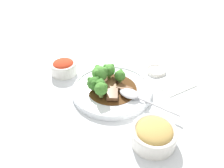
% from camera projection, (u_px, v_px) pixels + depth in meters
% --- Properties ---
extents(ground_plane, '(4.00, 4.00, 0.00)m').
position_uv_depth(ground_plane, '(112.00, 92.00, 0.74)').
color(ground_plane, silver).
extents(main_plate, '(0.27, 0.27, 0.02)m').
position_uv_depth(main_plate, '(112.00, 90.00, 0.73)').
color(main_plate, white).
rests_on(main_plate, ground_plane).
extents(beef_strip_0, '(0.06, 0.04, 0.01)m').
position_uv_depth(beef_strip_0, '(110.00, 83.00, 0.74)').
color(beef_strip_0, brown).
rests_on(beef_strip_0, main_plate).
extents(beef_strip_1, '(0.04, 0.06, 0.01)m').
position_uv_depth(beef_strip_1, '(124.00, 89.00, 0.71)').
color(beef_strip_1, brown).
rests_on(beef_strip_1, main_plate).
extents(beef_strip_2, '(0.07, 0.05, 0.01)m').
position_uv_depth(beef_strip_2, '(109.00, 89.00, 0.71)').
color(beef_strip_2, brown).
rests_on(beef_strip_2, main_plate).
extents(beef_strip_3, '(0.06, 0.06, 0.01)m').
position_uv_depth(beef_strip_3, '(112.00, 94.00, 0.69)').
color(beef_strip_3, brown).
rests_on(beef_strip_3, main_plate).
extents(broccoli_floret_0, '(0.04, 0.04, 0.05)m').
position_uv_depth(broccoli_floret_0, '(94.00, 83.00, 0.70)').
color(broccoli_floret_0, '#7FA84C').
rests_on(broccoli_floret_0, main_plate).
extents(broccoli_floret_1, '(0.03, 0.03, 0.05)m').
position_uv_depth(broccoli_floret_1, '(100.00, 84.00, 0.69)').
color(broccoli_floret_1, '#8EB756').
rests_on(broccoli_floret_1, main_plate).
extents(broccoli_floret_2, '(0.04, 0.04, 0.05)m').
position_uv_depth(broccoli_floret_2, '(101.00, 89.00, 0.67)').
color(broccoli_floret_2, '#7FA84C').
rests_on(broccoli_floret_2, main_plate).
extents(broccoli_floret_3, '(0.04, 0.04, 0.05)m').
position_uv_depth(broccoli_floret_3, '(109.00, 70.00, 0.75)').
color(broccoli_floret_3, '#8EB756').
rests_on(broccoli_floret_3, main_plate).
extents(broccoli_floret_4, '(0.04, 0.04, 0.05)m').
position_uv_depth(broccoli_floret_4, '(120.00, 75.00, 0.73)').
color(broccoli_floret_4, '#8EB756').
rests_on(broccoli_floret_4, main_plate).
extents(broccoli_floret_5, '(0.05, 0.05, 0.06)m').
position_uv_depth(broccoli_floret_5, '(100.00, 73.00, 0.73)').
color(broccoli_floret_5, '#7FA84C').
rests_on(broccoli_floret_5, main_plate).
extents(serving_spoon, '(0.09, 0.20, 0.01)m').
position_uv_depth(serving_spoon, '(133.00, 95.00, 0.68)').
color(serving_spoon, '#B7B7BC').
rests_on(serving_spoon, main_plate).
extents(side_bowl_kimchi, '(0.10, 0.10, 0.05)m').
position_uv_depth(side_bowl_kimchi, '(64.00, 67.00, 0.81)').
color(side_bowl_kimchi, white).
rests_on(side_bowl_kimchi, ground_plane).
extents(side_bowl_appetizer, '(0.12, 0.12, 0.06)m').
position_uv_depth(side_bowl_appetizer, '(154.00, 134.00, 0.56)').
color(side_bowl_appetizer, white).
rests_on(side_bowl_appetizer, ground_plane).
extents(sauce_dish, '(0.07, 0.07, 0.01)m').
position_uv_depth(sauce_dish, '(156.00, 71.00, 0.82)').
color(sauce_dish, white).
rests_on(sauce_dish, ground_plane).
extents(paper_napkin, '(0.13, 0.11, 0.01)m').
position_uv_depth(paper_napkin, '(175.00, 83.00, 0.77)').
color(paper_napkin, silver).
rests_on(paper_napkin, ground_plane).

